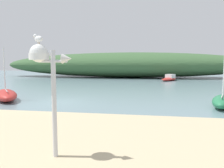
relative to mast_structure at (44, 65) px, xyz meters
The scene contains 7 objects.
ground_plane 9.33m from the mast_structure, 112.33° to the left, with size 120.00×120.00×0.00m, color gray.
distant_hill 35.67m from the mast_structure, 91.99° to the left, with size 49.79×11.07×4.80m, color #3D6038.
mast_structure is the anchor object (origin of this frame).
seagull_on_radar 0.68m from the mast_structure, behind, with size 0.37×0.23×0.26m.
sailboat_by_sandbar 11.08m from the mast_structure, 49.21° to the left, with size 2.19×3.30×3.79m.
motorboat_inner_mooring 28.88m from the mast_structure, 77.66° to the left, with size 3.30×4.32×1.00m.
sailboat_near_shore 11.33m from the mast_structure, 131.35° to the left, with size 3.69×3.93×3.78m.
Camera 1 is at (5.95, -13.22, 2.62)m, focal length 33.30 mm.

